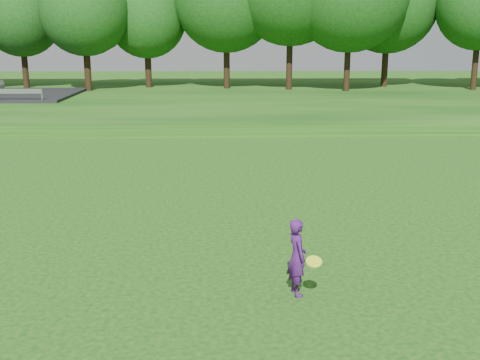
{
  "coord_description": "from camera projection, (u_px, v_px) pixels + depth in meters",
  "views": [
    {
      "loc": [
        -1.38,
        -9.54,
        4.95
      ],
      "look_at": [
        -1.04,
        5.25,
        1.3
      ],
      "focal_mm": 45.0,
      "sensor_mm": 36.0,
      "label": 1
    }
  ],
  "objects": [
    {
      "name": "ground",
      "position": [
        306.0,
        324.0,
        10.48
      ],
      "size": [
        140.0,
        140.0,
        0.0
      ],
      "primitive_type": "plane",
      "color": "#10470D",
      "rests_on": "ground"
    },
    {
      "name": "berm",
      "position": [
        245.0,
        98.0,
        43.41
      ],
      "size": [
        130.0,
        30.0,
        0.6
      ],
      "primitive_type": "cube",
      "color": "#10470D",
      "rests_on": "ground"
    },
    {
      "name": "walking_path",
      "position": [
        254.0,
        134.0,
        29.89
      ],
      "size": [
        130.0,
        1.6,
        0.04
      ],
      "primitive_type": "cube",
      "color": "gray",
      "rests_on": "ground"
    },
    {
      "name": "woman",
      "position": [
        297.0,
        257.0,
        11.51
      ],
      "size": [
        0.64,
        0.99,
        1.52
      ],
      "color": "#481666",
      "rests_on": "ground"
    }
  ]
}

